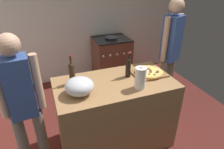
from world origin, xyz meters
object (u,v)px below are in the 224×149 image
object	(u,v)px
person_in_red	(170,50)
stove	(111,60)
pizza	(149,72)
mixing_bowl	(79,86)
wine_bottle_dark	(72,73)
wine_bottle_amber	(128,67)
person_in_stripes	(23,103)
paper_towel_roll	(140,78)

from	to	relation	value
person_in_red	stove	bearing A→B (deg)	111.08
pizza	mixing_bowl	xyz separation A→B (m)	(-0.90, -0.14, 0.06)
wine_bottle_dark	wine_bottle_amber	distance (m)	0.66
stove	person_in_stripes	xyz separation A→B (m)	(-1.53, -1.71, 0.48)
mixing_bowl	person_in_stripes	distance (m)	0.55
wine_bottle_amber	person_in_red	bearing A→B (deg)	21.85
mixing_bowl	paper_towel_roll	xyz separation A→B (m)	(0.63, -0.12, 0.03)
mixing_bowl	wine_bottle_amber	size ratio (longest dim) A/B	0.97
pizza	person_in_red	world-z (taller)	person_in_red
wine_bottle_amber	mixing_bowl	bearing A→B (deg)	-164.82
mixing_bowl	person_in_red	bearing A→B (deg)	19.04
stove	person_in_red	world-z (taller)	person_in_red
mixing_bowl	wine_bottle_amber	world-z (taller)	wine_bottle_amber
pizza	person_in_stripes	distance (m)	1.45
wine_bottle_amber	person_in_stripes	world-z (taller)	person_in_stripes
person_in_stripes	stove	bearing A→B (deg)	48.09
wine_bottle_dark	person_in_red	distance (m)	1.50
paper_towel_roll	person_in_stripes	size ratio (longest dim) A/B	0.15
pizza	paper_towel_roll	world-z (taller)	paper_towel_roll
person_in_stripes	person_in_red	xyz separation A→B (m)	(2.00, 0.50, 0.09)
mixing_bowl	wine_bottle_dark	world-z (taller)	wine_bottle_dark
person_in_stripes	person_in_red	distance (m)	2.06
stove	person_in_red	size ratio (longest dim) A/B	0.54
pizza	stove	world-z (taller)	pizza
wine_bottle_dark	wine_bottle_amber	xyz separation A→B (m)	(0.65, -0.07, -0.01)
stove	person_in_stripes	world-z (taller)	person_in_stripes
wine_bottle_dark	person_in_red	world-z (taller)	person_in_red
wine_bottle_amber	person_in_stripes	size ratio (longest dim) A/B	0.19
paper_towel_roll	person_in_red	distance (m)	1.02
stove	person_in_stripes	distance (m)	2.34
stove	person_in_stripes	size ratio (longest dim) A/B	0.58
wine_bottle_dark	stove	world-z (taller)	wine_bottle_dark
person_in_stripes	person_in_red	size ratio (longest dim) A/B	0.92
paper_towel_roll	wine_bottle_dark	distance (m)	0.75
pizza	stove	xyz separation A→B (m)	(0.09, 1.57, -0.49)
mixing_bowl	wine_bottle_dark	bearing A→B (deg)	96.87
mixing_bowl	person_in_stripes	world-z (taller)	person_in_stripes
paper_towel_roll	person_in_stripes	distance (m)	1.19
pizza	person_in_red	bearing A→B (deg)	33.18
wine_bottle_amber	person_in_stripes	distance (m)	1.19
paper_towel_roll	stove	size ratio (longest dim) A/B	0.27
paper_towel_roll	person_in_stripes	world-z (taller)	person_in_stripes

